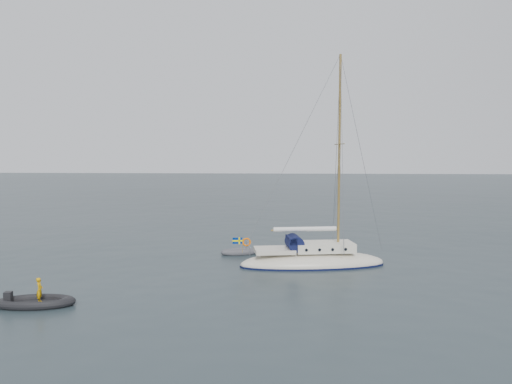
{
  "coord_description": "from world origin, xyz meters",
  "views": [
    {
      "loc": [
        0.62,
        -31.92,
        7.06
      ],
      "look_at": [
        -1.71,
        0.0,
        4.62
      ],
      "focal_mm": 35.0,
      "sensor_mm": 36.0,
      "label": 1
    }
  ],
  "objects": [
    {
      "name": "sailboat",
      "position": [
        1.94,
        -0.62,
        1.05
      ],
      "size": [
        9.71,
        2.91,
        13.83
      ],
      "rotation": [
        0.0,
        0.0,
        0.18
      ],
      "color": "beige",
      "rests_on": "ground"
    },
    {
      "name": "ground",
      "position": [
        0.0,
        0.0,
        0.0
      ],
      "size": [
        300.0,
        300.0,
        0.0
      ],
      "primitive_type": "plane",
      "color": "black",
      "rests_on": "ground"
    },
    {
      "name": "dinghy",
      "position": [
        -3.07,
        2.69,
        0.17
      ],
      "size": [
        2.67,
        1.21,
        0.38
      ],
      "rotation": [
        0.0,
        0.0,
        0.3
      ],
      "color": "#515157",
      "rests_on": "ground"
    },
    {
      "name": "rib",
      "position": [
        -11.28,
        -10.0,
        0.22
      ],
      "size": [
        3.64,
        1.65,
        1.36
      ],
      "rotation": [
        0.0,
        0.0,
        0.16
      ],
      "color": "black",
      "rests_on": "ground"
    }
  ]
}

